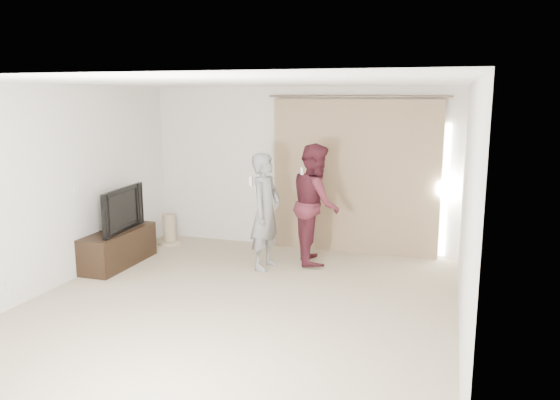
% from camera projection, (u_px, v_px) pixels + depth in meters
% --- Properties ---
extents(floor, '(5.50, 5.50, 0.00)m').
position_uv_depth(floor, '(238.00, 306.00, 6.47)').
color(floor, tan).
rests_on(floor, ground).
extents(wall_back, '(5.00, 0.04, 2.60)m').
position_uv_depth(wall_back, '(300.00, 168.00, 8.79)').
color(wall_back, silver).
rests_on(wall_back, ground).
extents(wall_left, '(0.04, 5.50, 2.60)m').
position_uv_depth(wall_left, '(54.00, 187.00, 6.96)').
color(wall_left, silver).
rests_on(wall_left, ground).
extents(ceiling, '(5.00, 5.50, 0.01)m').
position_uv_depth(ceiling, '(234.00, 82.00, 5.97)').
color(ceiling, white).
rests_on(ceiling, wall_back).
extents(curtain, '(2.80, 0.11, 2.46)m').
position_uv_depth(curtain, '(356.00, 177.00, 8.48)').
color(curtain, tan).
rests_on(curtain, ground).
extents(tv_console, '(0.47, 1.35, 0.52)m').
position_uv_depth(tv_console, '(119.00, 248.00, 8.00)').
color(tv_console, black).
rests_on(tv_console, ground).
extents(tv, '(0.23, 1.11, 0.64)m').
position_uv_depth(tv, '(116.00, 209.00, 7.89)').
color(tv, black).
rests_on(tv, tv_console).
extents(scratching_post, '(0.39, 0.39, 0.52)m').
position_uv_depth(scratching_post, '(169.00, 232.00, 9.10)').
color(scratching_post, tan).
rests_on(scratching_post, ground).
extents(person_man, '(0.47, 0.65, 1.67)m').
position_uv_depth(person_man, '(266.00, 212.00, 7.74)').
color(person_man, slate).
rests_on(person_man, ground).
extents(person_woman, '(0.92, 1.04, 1.77)m').
position_uv_depth(person_woman, '(316.00, 204.00, 8.04)').
color(person_woman, '#4F1C26').
rests_on(person_woman, ground).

